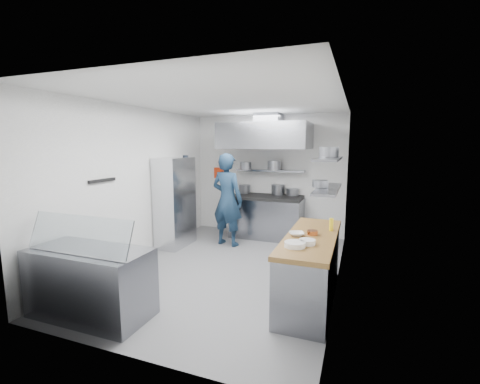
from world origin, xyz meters
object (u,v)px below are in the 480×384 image
at_px(gas_range, 267,218).
at_px(wire_rack, 175,202).
at_px(chef, 227,200).
at_px(display_case, 91,283).

bearing_deg(gas_range, wire_rack, -141.90).
xyz_separation_m(gas_range, chef, (-0.63, -0.86, 0.52)).
distance_m(gas_range, wire_rack, 2.13).
height_order(chef, wire_rack, chef).
xyz_separation_m(gas_range, display_case, (-1.10, -4.10, -0.03)).
height_order(wire_rack, display_case, wire_rack).
bearing_deg(wire_rack, chef, 22.73).
relative_size(wire_rack, display_case, 1.23).
height_order(chef, display_case, chef).
bearing_deg(chef, gas_range, -115.13).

